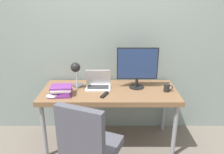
{
  "coord_description": "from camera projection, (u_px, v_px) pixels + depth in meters",
  "views": [
    {
      "loc": [
        0.03,
        -2.11,
        1.81
      ],
      "look_at": [
        0.03,
        0.3,
        0.93
      ],
      "focal_mm": 35.0,
      "sensor_mm": 36.0,
      "label": 1
    }
  ],
  "objects": [
    {
      "name": "laptop",
      "position": [
        99.0,
        84.0,
        2.71
      ],
      "size": [
        0.3,
        0.22,
        0.23
      ],
      "color": "silver",
      "rests_on": "desk"
    },
    {
      "name": "tv_remote",
      "position": [
        105.0,
        95.0,
        2.5
      ],
      "size": [
        0.1,
        0.16,
        0.02
      ],
      "color": "black",
      "rests_on": "desk"
    },
    {
      "name": "desk",
      "position": [
        110.0,
        95.0,
        2.68
      ],
      "size": [
        1.64,
        0.68,
        0.75
      ],
      "color": "brown",
      "rests_on": "ground_plane"
    },
    {
      "name": "wall_back",
      "position": [
        110.0,
        39.0,
        2.85
      ],
      "size": [
        8.0,
        0.05,
        2.6
      ],
      "color": "gray",
      "rests_on": "ground_plane"
    },
    {
      "name": "game_controller",
      "position": [
        53.0,
        96.0,
        2.45
      ],
      "size": [
        0.14,
        0.1,
        0.04
      ],
      "color": "white",
      "rests_on": "desk"
    },
    {
      "name": "office_chair",
      "position": [
        89.0,
        146.0,
        1.95
      ],
      "size": [
        0.6,
        0.63,
        1.01
      ],
      "color": "black",
      "rests_on": "ground_plane"
    },
    {
      "name": "mug",
      "position": [
        167.0,
        88.0,
        2.6
      ],
      "size": [
        0.11,
        0.07,
        0.1
      ],
      "color": "black",
      "rests_on": "desk"
    },
    {
      "name": "monitor",
      "position": [
        138.0,
        66.0,
        2.64
      ],
      "size": [
        0.5,
        0.19,
        0.51
      ],
      "color": "black",
      "rests_on": "desk"
    },
    {
      "name": "book_stack",
      "position": [
        61.0,
        91.0,
        2.5
      ],
      "size": [
        0.26,
        0.22,
        0.11
      ],
      "color": "#753384",
      "rests_on": "desk"
    },
    {
      "name": "desk_lamp",
      "position": [
        76.0,
        71.0,
        2.6
      ],
      "size": [
        0.13,
        0.25,
        0.34
      ],
      "color": "#4C4C51",
      "rests_on": "desk"
    }
  ]
}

